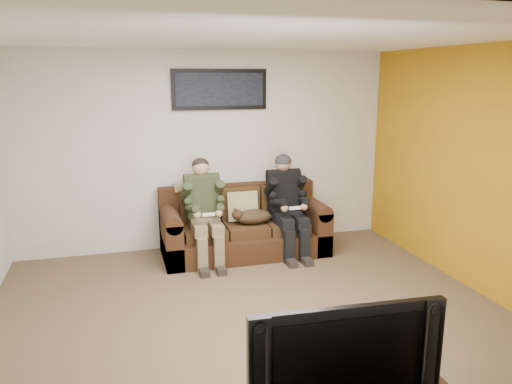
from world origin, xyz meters
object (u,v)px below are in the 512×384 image
object	(u,v)px
cat	(252,216)
television	(340,350)
person_right	(287,199)
framed_poster	(220,89)
person_left	(204,205)
sofa	(243,228)

from	to	relation	value
cat	television	xyz separation A→B (m)	(-0.49, -3.61, 0.25)
person_right	television	size ratio (longest dim) A/B	1.16
person_right	framed_poster	xyz separation A→B (m)	(-0.74, 0.57, 1.38)
person_left	sofa	bearing A→B (deg)	17.99
sofa	cat	distance (m)	0.27
person_left	framed_poster	bearing A→B (deg)	58.97
television	cat	bearing A→B (deg)	85.50
person_right	television	world-z (taller)	person_right
cat	framed_poster	bearing A→B (deg)	116.59
television	sofa	bearing A→B (deg)	87.02
sofa	framed_poster	size ratio (longest dim) A/B	1.68
person_right	framed_poster	distance (m)	1.67
framed_poster	television	size ratio (longest dim) A/B	1.13
sofa	cat	size ratio (longest dim) A/B	3.19
cat	framed_poster	size ratio (longest dim) A/B	0.53
sofa	person_left	size ratio (longest dim) A/B	1.65
television	framed_poster	bearing A→B (deg)	90.33
person_right	cat	bearing A→B (deg)	178.85
person_right	person_left	bearing A→B (deg)	-179.98
person_left	television	world-z (taller)	person_left
sofa	person_left	bearing A→B (deg)	-162.01
sofa	person_right	bearing A→B (deg)	-17.95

